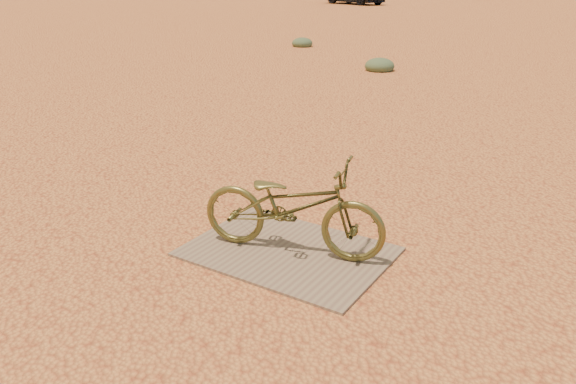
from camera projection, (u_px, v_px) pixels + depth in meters
The scene contains 5 objects.
ground at pixel (280, 279), 4.24m from camera, with size 120.00×120.00×0.00m, color #D48C48.
plywood_board at pixel (288, 252), 4.63m from camera, with size 1.60×1.15×0.02m, color #756750.
bicycle at pixel (293, 206), 4.48m from camera, with size 0.53×1.52×0.80m, color brown.
kale_a at pixel (379, 71), 13.07m from camera, with size 0.69×0.69×0.38m, color #486042.
kale_c at pixel (302, 46), 17.19m from camera, with size 0.63×0.63×0.35m, color #486042.
Camera 1 is at (2.04, -3.09, 2.17)m, focal length 35.00 mm.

